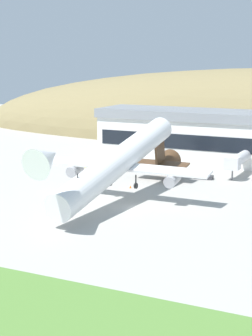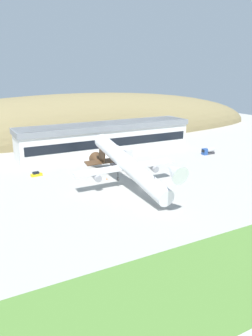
% 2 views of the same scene
% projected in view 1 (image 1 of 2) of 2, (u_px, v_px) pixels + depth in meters
% --- Properties ---
extents(ground_plane, '(355.68, 355.68, 0.00)m').
position_uv_depth(ground_plane, '(132.00, 208.00, 104.89)').
color(ground_plane, '#ADAAA3').
extents(terminal_building, '(82.65, 16.24, 13.82)m').
position_uv_depth(terminal_building, '(250.00, 136.00, 143.91)').
color(terminal_building, white).
rests_on(terminal_building, ground_plane).
extents(jetway_0, '(3.38, 13.59, 5.43)m').
position_uv_depth(jetway_0, '(237.00, 160.00, 130.96)').
color(jetway_0, silver).
rests_on(jetway_0, ground_plane).
extents(cargo_airplane, '(35.53, 56.18, 15.34)m').
position_uv_depth(cargo_airplane, '(120.00, 162.00, 108.92)').
color(cargo_airplane, white).
extents(service_car_0, '(4.43, 2.16, 1.59)m').
position_uv_depth(service_car_0, '(204.00, 176.00, 129.40)').
color(service_car_0, '#333338').
rests_on(service_car_0, ground_plane).
extents(service_car_1, '(4.19, 1.98, 1.64)m').
position_uv_depth(service_car_1, '(83.00, 164.00, 143.43)').
color(service_car_1, gold).
rests_on(service_car_1, ground_plane).
extents(traffic_cone_0, '(0.52, 0.52, 0.58)m').
position_uv_depth(traffic_cone_0, '(130.00, 187.00, 120.48)').
color(traffic_cone_0, orange).
rests_on(traffic_cone_0, ground_plane).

